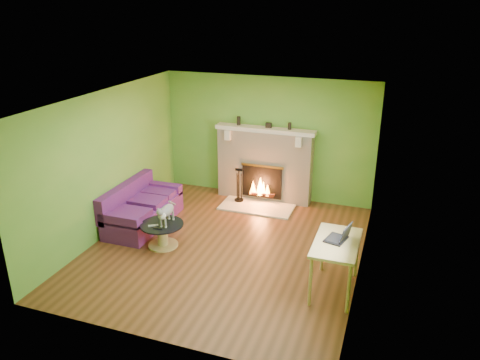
% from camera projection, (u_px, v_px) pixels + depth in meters
% --- Properties ---
extents(floor, '(5.00, 5.00, 0.00)m').
position_uv_depth(floor, '(226.00, 248.00, 8.12)').
color(floor, '#502F17').
rests_on(floor, ground).
extents(ceiling, '(5.00, 5.00, 0.00)m').
position_uv_depth(ceiling, '(224.00, 99.00, 7.19)').
color(ceiling, white).
rests_on(ceiling, wall_back).
extents(wall_back, '(5.00, 0.00, 5.00)m').
position_uv_depth(wall_back, '(268.00, 138.00, 9.85)').
color(wall_back, '#4C9330').
rests_on(wall_back, floor).
extents(wall_front, '(5.00, 0.00, 5.00)m').
position_uv_depth(wall_front, '(148.00, 250.00, 5.45)').
color(wall_front, '#4C9330').
rests_on(wall_front, floor).
extents(wall_left, '(0.00, 5.00, 5.00)m').
position_uv_depth(wall_left, '(108.00, 163.00, 8.35)').
color(wall_left, '#4C9330').
rests_on(wall_left, floor).
extents(wall_right, '(0.00, 5.00, 5.00)m').
position_uv_depth(wall_right, '(366.00, 196.00, 6.96)').
color(wall_right, '#4C9330').
rests_on(wall_right, floor).
extents(window_frame, '(0.00, 1.20, 1.20)m').
position_uv_depth(window_frame, '(361.00, 204.00, 6.08)').
color(window_frame, silver).
rests_on(window_frame, wall_right).
extents(window_pane, '(0.00, 1.06, 1.06)m').
position_uv_depth(window_pane, '(360.00, 203.00, 6.08)').
color(window_pane, white).
rests_on(window_pane, wall_right).
extents(fireplace, '(2.10, 0.46, 1.58)m').
position_uv_depth(fireplace, '(265.00, 165.00, 9.88)').
color(fireplace, beige).
rests_on(fireplace, floor).
extents(hearth, '(1.50, 0.75, 0.03)m').
position_uv_depth(hearth, '(257.00, 207.00, 9.70)').
color(hearth, beige).
rests_on(hearth, floor).
extents(mantel, '(2.10, 0.28, 0.08)m').
position_uv_depth(mantel, '(265.00, 130.00, 9.59)').
color(mantel, beige).
rests_on(mantel, fireplace).
extents(sofa, '(0.85, 1.76, 0.79)m').
position_uv_depth(sofa, '(141.00, 209.00, 8.89)').
color(sofa, '#4A185C').
rests_on(sofa, floor).
extents(coffee_table, '(0.75, 0.75, 0.42)m').
position_uv_depth(coffee_table, '(162.00, 233.00, 8.11)').
color(coffee_table, tan).
rests_on(coffee_table, floor).
extents(desk, '(0.63, 1.09, 0.80)m').
position_uv_depth(desk, '(336.00, 248.00, 6.70)').
color(desk, tan).
rests_on(desk, floor).
extents(cat, '(0.27, 0.65, 0.40)m').
position_uv_depth(cat, '(167.00, 213.00, 7.99)').
color(cat, slate).
rests_on(cat, coffee_table).
extents(remote_silver, '(0.17, 0.13, 0.02)m').
position_uv_depth(remote_silver, '(153.00, 226.00, 7.97)').
color(remote_silver, '#99999C').
rests_on(remote_silver, coffee_table).
extents(remote_black, '(0.16, 0.06, 0.02)m').
position_uv_depth(remote_black, '(158.00, 228.00, 7.88)').
color(remote_black, black).
rests_on(remote_black, coffee_table).
extents(laptop, '(0.38, 0.41, 0.26)m').
position_uv_depth(laptop, '(337.00, 232.00, 6.67)').
color(laptop, black).
rests_on(laptop, desk).
extents(fire_tools, '(0.19, 0.19, 0.73)m').
position_uv_depth(fire_tools, '(239.00, 185.00, 9.83)').
color(fire_tools, black).
rests_on(fire_tools, hearth).
extents(mantel_vase_left, '(0.08, 0.08, 0.18)m').
position_uv_depth(mantel_vase_left, '(239.00, 121.00, 9.75)').
color(mantel_vase_left, black).
rests_on(mantel_vase_left, mantel).
extents(mantel_vase_right, '(0.07, 0.07, 0.14)m').
position_uv_depth(mantel_vase_right, '(290.00, 126.00, 9.42)').
color(mantel_vase_right, black).
rests_on(mantel_vase_right, mantel).
extents(mantel_box, '(0.12, 0.08, 0.10)m').
position_uv_depth(mantel_box, '(269.00, 125.00, 9.56)').
color(mantel_box, black).
rests_on(mantel_box, mantel).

